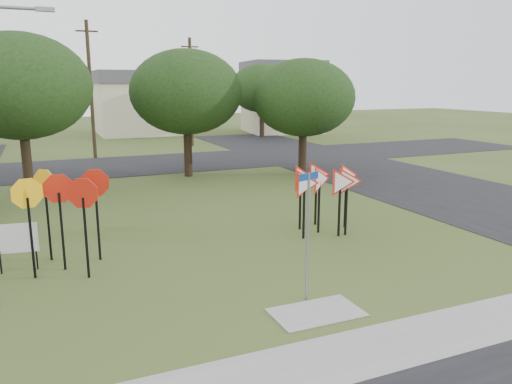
% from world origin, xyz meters
% --- Properties ---
extents(ground, '(140.00, 140.00, 0.00)m').
position_xyz_m(ground, '(0.00, 0.00, 0.00)').
color(ground, '#35481B').
extents(sidewalk, '(30.00, 1.60, 0.02)m').
position_xyz_m(sidewalk, '(0.00, -4.20, 0.01)').
color(sidewalk, gray).
rests_on(sidewalk, ground).
extents(street_right, '(8.00, 50.00, 0.02)m').
position_xyz_m(street_right, '(12.00, 10.00, 0.01)').
color(street_right, black).
rests_on(street_right, ground).
extents(street_far, '(60.00, 8.00, 0.02)m').
position_xyz_m(street_far, '(0.00, 20.00, 0.01)').
color(street_far, black).
rests_on(street_far, ground).
extents(curb_pad, '(2.00, 1.20, 0.02)m').
position_xyz_m(curb_pad, '(0.00, -2.40, 0.01)').
color(curb_pad, gray).
rests_on(curb_pad, ground).
extents(street_name_sign, '(0.60, 0.23, 3.04)m').
position_xyz_m(street_name_sign, '(0.14, -1.67, 1.74)').
color(street_name_sign, gray).
rests_on(street_name_sign, ground).
extents(stop_sign_cluster, '(2.54, 2.33, 2.68)m').
position_xyz_m(stop_sign_cluster, '(-4.91, 2.70, 1.97)').
color(stop_sign_cluster, black).
rests_on(stop_sign_cluster, ground).
extents(yield_sign_cluster, '(3.01, 1.79, 2.36)m').
position_xyz_m(yield_sign_cluster, '(3.36, 2.92, 1.74)').
color(yield_sign_cluster, black).
rests_on(yield_sign_cluster, ground).
extents(info_board, '(1.07, 0.18, 1.34)m').
position_xyz_m(info_board, '(-6.13, 3.00, 0.90)').
color(info_board, black).
rests_on(info_board, ground).
extents(far_pole_a, '(1.40, 0.24, 9.00)m').
position_xyz_m(far_pole_a, '(-2.00, 24.00, 4.60)').
color(far_pole_a, '#382C1A').
rests_on(far_pole_a, ground).
extents(far_pole_b, '(1.40, 0.24, 8.50)m').
position_xyz_m(far_pole_b, '(6.00, 28.00, 4.35)').
color(far_pole_b, '#382C1A').
rests_on(far_pole_b, ground).
extents(house_mid, '(8.40, 8.40, 6.20)m').
position_xyz_m(house_mid, '(4.00, 40.00, 3.15)').
color(house_mid, beige).
rests_on(house_mid, ground).
extents(house_right, '(8.30, 8.30, 7.20)m').
position_xyz_m(house_right, '(18.00, 36.00, 3.65)').
color(house_right, beige).
rests_on(house_right, ground).
extents(tree_near_left, '(6.40, 6.40, 7.27)m').
position_xyz_m(tree_near_left, '(-6.00, 14.00, 4.86)').
color(tree_near_left, black).
rests_on(tree_near_left, ground).
extents(tree_near_mid, '(6.00, 6.00, 6.80)m').
position_xyz_m(tree_near_mid, '(2.00, 15.00, 4.54)').
color(tree_near_mid, black).
rests_on(tree_near_mid, ground).
extents(tree_near_right, '(5.60, 5.60, 6.33)m').
position_xyz_m(tree_near_right, '(8.00, 13.00, 4.22)').
color(tree_near_right, black).
rests_on(tree_near_right, ground).
extents(tree_far_right, '(6.00, 6.00, 6.80)m').
position_xyz_m(tree_far_right, '(14.00, 32.00, 4.54)').
color(tree_far_right, black).
rests_on(tree_far_right, ground).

